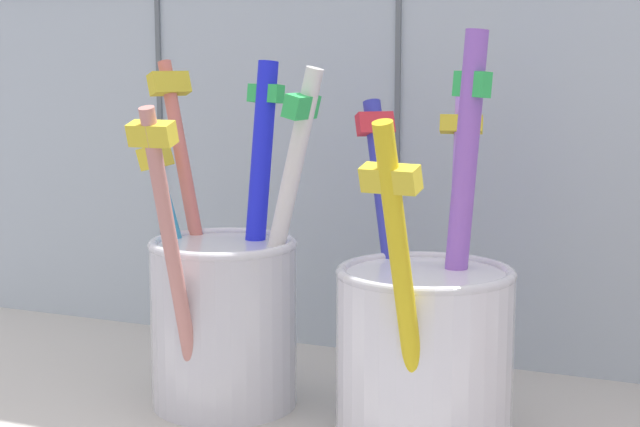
# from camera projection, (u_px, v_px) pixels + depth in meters

# --- Properties ---
(tile_wall_back) EXTENTS (0.64, 0.02, 0.45)m
(tile_wall_back) POSITION_uv_depth(u_px,v_px,m) (405.00, 8.00, 0.58)
(tile_wall_back) COLOR #B2C1CC
(tile_wall_back) RESTS_ON ground
(toothbrush_cup_left) EXTENTS (0.11, 0.12, 0.18)m
(toothbrush_cup_left) POSITION_uv_depth(u_px,v_px,m) (224.00, 308.00, 0.51)
(toothbrush_cup_left) COLOR silver
(toothbrush_cup_left) RESTS_ON counter_slab
(toothbrush_cup_right) EXTENTS (0.09, 0.15, 0.19)m
(toothbrush_cup_right) POSITION_uv_depth(u_px,v_px,m) (425.00, 338.00, 0.47)
(toothbrush_cup_right) COLOR white
(toothbrush_cup_right) RESTS_ON counter_slab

